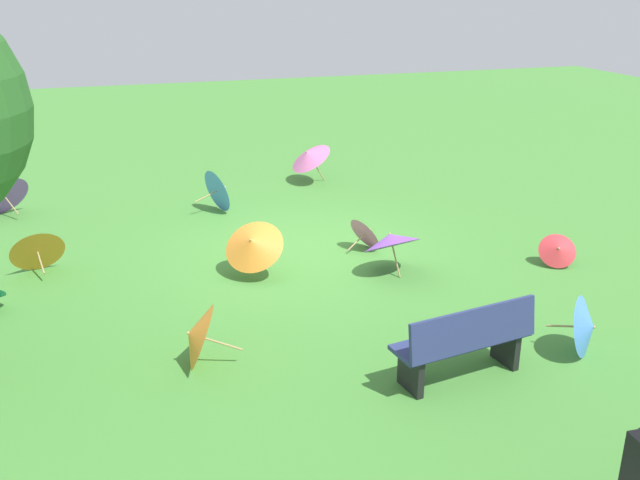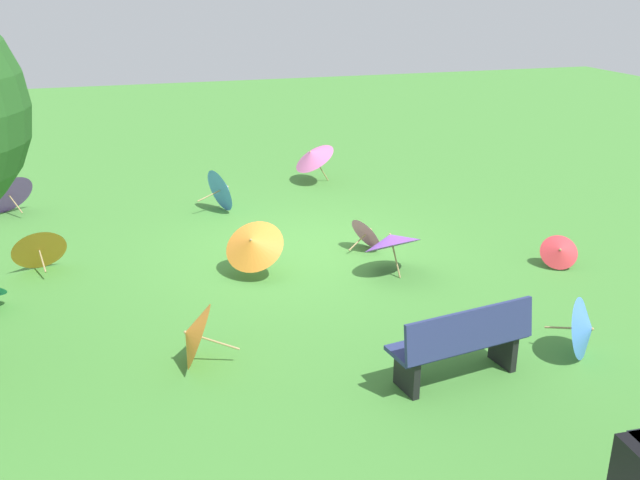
% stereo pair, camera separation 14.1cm
% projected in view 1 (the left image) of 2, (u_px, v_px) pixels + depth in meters
% --- Properties ---
extents(ground, '(40.00, 40.00, 0.00)m').
position_uv_depth(ground, '(304.00, 250.00, 11.42)').
color(ground, '#478C38').
extents(park_bench, '(1.65, 0.72, 0.90)m').
position_uv_depth(park_bench, '(465.00, 342.00, 7.60)').
color(park_bench, navy).
rests_on(park_bench, ground).
extents(parasol_orange_0, '(0.82, 0.85, 0.78)m').
position_uv_depth(parasol_orange_0, '(195.00, 335.00, 7.89)').
color(parasol_orange_0, tan).
rests_on(parasol_orange_0, ground).
extents(parasol_purple_0, '(1.02, 1.01, 0.78)m').
position_uv_depth(parasol_purple_0, '(391.00, 240.00, 10.41)').
color(parasol_purple_0, tan).
rests_on(parasol_purple_0, ground).
extents(parasol_pink_0, '(1.04, 1.07, 0.94)m').
position_uv_depth(parasol_pink_0, '(309.00, 155.00, 14.92)').
color(parasol_pink_0, tan).
rests_on(parasol_pink_0, ground).
extents(parasol_red_0, '(0.70, 0.65, 0.52)m').
position_uv_depth(parasol_red_0, '(558.00, 250.00, 10.69)').
color(parasol_red_0, tan).
rests_on(parasol_red_0, ground).
extents(parasol_pink_2, '(0.68, 0.71, 0.59)m').
position_uv_depth(parasol_pink_2, '(367.00, 232.00, 11.38)').
color(parasol_pink_2, tan).
rests_on(parasol_pink_2, ground).
extents(parasol_blue_1, '(0.86, 0.91, 0.84)m').
position_uv_depth(parasol_blue_1, '(221.00, 189.00, 13.20)').
color(parasol_blue_1, tan).
rests_on(parasol_blue_1, ground).
extents(parasol_orange_1, '(1.18, 1.16, 0.88)m').
position_uv_depth(parasol_orange_1, '(253.00, 244.00, 10.23)').
color(parasol_orange_1, tan).
rests_on(parasol_orange_1, ground).
extents(parasol_orange_2, '(0.89, 0.77, 0.76)m').
position_uv_depth(parasol_orange_2, '(36.00, 249.00, 10.43)').
color(parasol_orange_2, tan).
rests_on(parasol_orange_2, ground).
extents(parasol_purple_5, '(1.15, 1.09, 0.87)m').
position_uv_depth(parasol_purple_5, '(2.00, 193.00, 12.92)').
color(parasol_purple_5, tan).
rests_on(parasol_purple_5, ground).
extents(parasol_blue_2, '(0.74, 0.71, 0.74)m').
position_uv_depth(parasol_blue_2, '(588.00, 327.00, 8.12)').
color(parasol_blue_2, tan).
rests_on(parasol_blue_2, ground).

